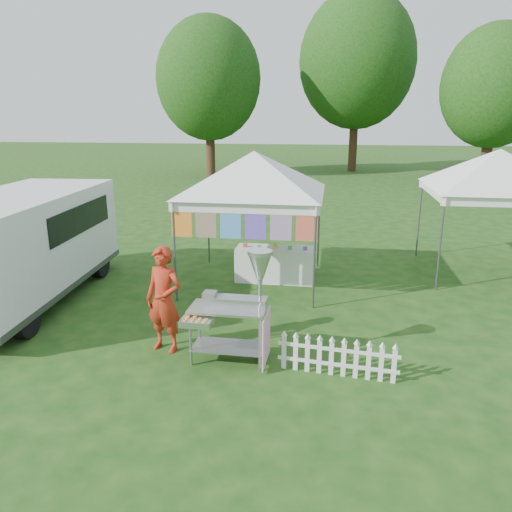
# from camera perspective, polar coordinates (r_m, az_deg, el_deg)

# --- Properties ---
(ground) EXTENTS (120.00, 120.00, 0.00)m
(ground) POSITION_cam_1_polar(r_m,az_deg,el_deg) (8.45, -3.94, -10.56)
(ground) COLOR #163F12
(ground) RESTS_ON ground
(canopy_main) EXTENTS (4.24, 4.24, 3.45)m
(canopy_main) POSITION_cam_1_polar(r_m,az_deg,el_deg) (11.03, -0.23, 11.86)
(canopy_main) COLOR #59595E
(canopy_main) RESTS_ON ground
(canopy_right) EXTENTS (4.24, 4.24, 3.45)m
(canopy_right) POSITION_cam_1_polar(r_m,az_deg,el_deg) (12.97, 26.19, 10.89)
(canopy_right) COLOR #59595E
(canopy_right) RESTS_ON ground
(tree_left) EXTENTS (6.40, 6.40, 9.53)m
(tree_left) POSITION_cam_1_polar(r_m,az_deg,el_deg) (32.38, -5.41, 19.46)
(tree_left) COLOR #382314
(tree_left) RESTS_ON ground
(tree_mid) EXTENTS (7.60, 7.60, 11.52)m
(tree_mid) POSITION_cam_1_polar(r_m,az_deg,el_deg) (35.56, 11.50, 21.00)
(tree_mid) COLOR #382314
(tree_mid) RESTS_ON ground
(tree_right) EXTENTS (5.60, 5.60, 8.42)m
(tree_right) POSITION_cam_1_polar(r_m,az_deg,el_deg) (30.56, 25.62, 17.05)
(tree_right) COLOR #382314
(tree_right) RESTS_ON ground
(donut_cart) EXTENTS (1.32, 0.87, 1.82)m
(donut_cart) POSITION_cam_1_polar(r_m,az_deg,el_deg) (7.60, -1.85, -4.84)
(donut_cart) COLOR gray
(donut_cart) RESTS_ON ground
(vendor) EXTENTS (0.73, 0.58, 1.76)m
(vendor) POSITION_cam_1_polar(r_m,az_deg,el_deg) (8.21, -10.46, -4.91)
(vendor) COLOR #A82814
(vendor) RESTS_ON ground
(cargo_van) EXTENTS (2.51, 5.47, 2.22)m
(cargo_van) POSITION_cam_1_polar(r_m,az_deg,el_deg) (11.32, -25.06, 1.27)
(cargo_van) COLOR silver
(cargo_van) RESTS_ON ground
(picket_fence) EXTENTS (1.79, 0.24, 0.56)m
(picket_fence) POSITION_cam_1_polar(r_m,az_deg,el_deg) (7.62, 9.29, -11.44)
(picket_fence) COLOR silver
(picket_fence) RESTS_ON ground
(display_table) EXTENTS (1.80, 0.70, 0.79)m
(display_table) POSITION_cam_1_polar(r_m,az_deg,el_deg) (11.64, 2.18, -0.94)
(display_table) COLOR white
(display_table) RESTS_ON ground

